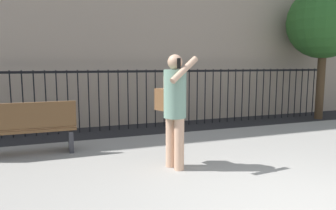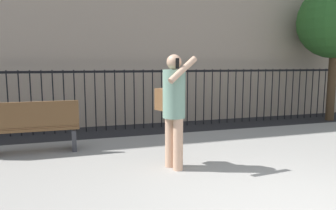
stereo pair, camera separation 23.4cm
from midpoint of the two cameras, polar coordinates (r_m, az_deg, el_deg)
The scene contains 5 objects.
sidewalk at distance 5.24m, azimuth 7.71°, elevation -11.03°, with size 28.00×4.40×0.15m, color gray.
iron_fence at distance 8.45m, azimuth -3.99°, elevation 2.66°, with size 12.03×0.04×1.60m.
pedestrian_on_phone at distance 4.64m, azimuth -0.37°, elevation 0.37°, with size 0.54×0.72×1.73m.
street_bench at distance 5.92m, azimuth -25.51°, elevation -3.79°, with size 1.60×0.45×0.95m.
street_tree_near at distance 10.92m, azimuth 26.42°, elevation 13.54°, with size 2.26×2.26×4.18m.
Camera 1 is at (-2.46, -2.14, 1.74)m, focal length 32.93 mm.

